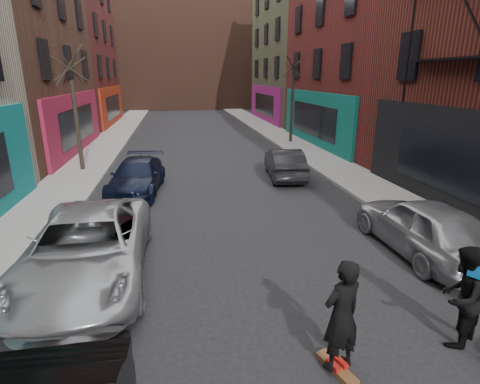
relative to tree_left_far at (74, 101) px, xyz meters
name	(u,v)px	position (x,y,z in m)	size (l,w,h in m)	color
sidewalk_left	(117,134)	(-0.05, 12.00, -3.31)	(2.50, 84.00, 0.13)	gray
sidewalk_right	(270,130)	(12.45, 12.00, -3.31)	(2.50, 84.00, 0.13)	gray
building_far	(183,57)	(6.20, 38.00, 3.62)	(40.00, 10.00, 14.00)	#47281E
tree_left_far	(74,101)	(0.00, 0.00, 0.00)	(2.00, 2.00, 6.50)	black
tree_right_far	(292,91)	(12.40, 6.00, 0.15)	(2.00, 2.00, 6.80)	black
parked_left_far	(87,248)	(2.47, -10.68, -2.60)	(2.58, 5.60, 1.56)	#979BA0
parked_left_end	(137,176)	(2.96, -3.95, -2.73)	(1.82, 4.48, 1.30)	black
parked_right_far	(424,226)	(10.80, -10.77, -2.62)	(1.79, 4.45, 1.52)	gray
parked_right_end	(285,163)	(9.40, -2.75, -2.71)	(1.41, 4.04, 1.33)	black
skateboard	(337,368)	(6.90, -14.34, -3.33)	(0.22, 0.80, 0.10)	brown
skateboarder	(341,316)	(6.90, -14.34, -2.36)	(0.67, 0.44, 1.85)	black
pedestrian	(462,296)	(9.20, -14.04, -2.46)	(1.11, 1.05, 1.82)	black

